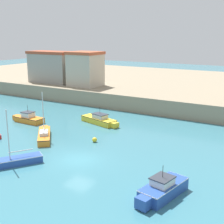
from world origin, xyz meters
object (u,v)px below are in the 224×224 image
object	(u,v)px
motorboat_blue_1	(162,189)
motorboat_orange_4	(28,118)
harbor_shed_near_wharf	(52,67)
motorboat_yellow_5	(100,120)
harbor_shed_mid_row	(85,69)
sailboat_orange_0	(44,135)
sailboat_blue_2	(13,161)
mooring_buoy	(95,140)

from	to	relation	value
motorboat_blue_1	motorboat_orange_4	size ratio (longest dim) A/B	1.07
motorboat_blue_1	harbor_shed_near_wharf	size ratio (longest dim) A/B	0.57
motorboat_yellow_5	harbor_shed_mid_row	xyz separation A→B (m)	(-10.95, 12.14, 5.00)
motorboat_yellow_5	harbor_shed_near_wharf	distance (m)	23.08
sailboat_orange_0	motorboat_blue_1	size ratio (longest dim) A/B	1.02
motorboat_blue_1	harbor_shed_near_wharf	xyz separation A→B (m)	(-33.33, 25.84, 4.84)
harbor_shed_near_wharf	sailboat_blue_2	bearing A→B (deg)	-54.38
motorboat_yellow_5	sailboat_orange_0	bearing A→B (deg)	-103.07
motorboat_blue_1	mooring_buoy	bearing A→B (deg)	146.23
motorboat_orange_4	sailboat_orange_0	bearing A→B (deg)	-31.35
sailboat_orange_0	motorboat_yellow_5	bearing A→B (deg)	76.93
harbor_shed_near_wharf	sailboat_orange_0	bearing A→B (deg)	-50.46
sailboat_blue_2	harbor_shed_mid_row	xyz separation A→B (m)	(-11.72, 27.45, 5.11)
motorboat_yellow_5	sailboat_blue_2	bearing A→B (deg)	-87.14
sailboat_orange_0	motorboat_orange_4	world-z (taller)	sailboat_orange_0
mooring_buoy	sailboat_orange_0	bearing A→B (deg)	-159.90
harbor_shed_mid_row	motorboat_orange_4	bearing A→B (deg)	-81.67
sailboat_blue_2	mooring_buoy	xyz separation A→B (m)	(2.77, 8.93, -0.13)
sailboat_blue_2	mooring_buoy	world-z (taller)	sailboat_blue_2
motorboat_orange_4	harbor_shed_near_wharf	size ratio (longest dim) A/B	0.53
sailboat_orange_0	sailboat_blue_2	distance (m)	7.43
sailboat_blue_2	motorboat_yellow_5	xyz separation A→B (m)	(-0.76, 15.31, 0.11)
sailboat_orange_0	mooring_buoy	size ratio (longest dim) A/B	10.12
sailboat_blue_2	harbor_shed_mid_row	bearing A→B (deg)	113.11
sailboat_orange_0	harbor_shed_mid_row	size ratio (longest dim) A/B	0.87
sailboat_blue_2	mooring_buoy	size ratio (longest dim) A/B	9.90
motorboat_blue_1	motorboat_yellow_5	xyz separation A→B (m)	(-14.37, 13.63, -0.09)
harbor_shed_near_wharf	harbor_shed_mid_row	distance (m)	8.00
motorboat_orange_4	motorboat_yellow_5	bearing A→B (deg)	27.12
motorboat_yellow_5	harbor_shed_near_wharf	world-z (taller)	harbor_shed_near_wharf
sailboat_orange_0	harbor_shed_near_wharf	xyz separation A→B (m)	(-17.01, 20.60, 4.98)
mooring_buoy	sailboat_blue_2	bearing A→B (deg)	-107.26
sailboat_orange_0	motorboat_orange_4	bearing A→B (deg)	148.65
sailboat_orange_0	motorboat_blue_1	xyz separation A→B (m)	(16.32, -5.24, 0.15)
mooring_buoy	harbor_shed_near_wharf	world-z (taller)	harbor_shed_near_wharf
motorboat_blue_1	mooring_buoy	world-z (taller)	motorboat_blue_1
sailboat_blue_2	harbor_shed_mid_row	size ratio (longest dim) A/B	0.85
sailboat_blue_2	motorboat_blue_1	bearing A→B (deg)	7.05
motorboat_yellow_5	harbor_shed_mid_row	distance (m)	17.10
motorboat_orange_4	harbor_shed_mid_row	size ratio (longest dim) A/B	0.80
sailboat_blue_2	motorboat_orange_4	bearing A→B (deg)	130.38
sailboat_blue_2	harbor_shed_near_wharf	xyz separation A→B (m)	(-19.72, 27.52, 5.03)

